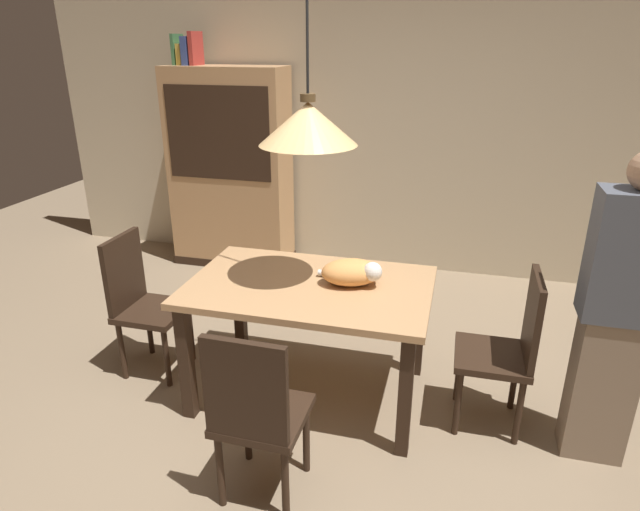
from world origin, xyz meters
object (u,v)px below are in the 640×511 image
Objects in this scene: person_standing at (617,316)px; dining_table at (309,299)px; chair_near_front at (256,411)px; book_green_slim at (178,49)px; pendant_lamp at (308,123)px; book_blue_wide at (190,51)px; chair_left_side at (141,299)px; chair_right_side at (508,346)px; hutch_bookcase at (231,173)px; book_yellow_short at (183,54)px; cat_sleeping at (353,272)px; book_red_tall at (196,48)px.

dining_table is at bearing 175.99° from person_standing.
chair_near_front is 3.60m from book_green_slim.
person_standing is at bearing -4.01° from pendant_lamp.
book_blue_wide is at bearing 147.90° from person_standing.
chair_right_side is at bearing 0.00° from chair_left_side.
hutch_bookcase is at bearing 145.17° from person_standing.
pendant_lamp is 2.57m from book_yellow_short.
chair_near_front is 3.58× the size of book_green_slim.
book_yellow_short is at bearing 131.65° from pendant_lamp.
dining_table is 0.76× the size of hutch_bookcase.
chair_right_side reaches higher than dining_table.
chair_left_side is 1.95m from hutch_bookcase.
chair_right_side is 3.88× the size of book_blue_wide.
cat_sleeping is 1.55× the size of book_green_slim.
chair_right_side is at bearing -33.56° from book_green_slim.
pendant_lamp reaches higher than cat_sleeping.
chair_near_front is (-1.13, -0.88, 0.00)m from chair_right_side.
person_standing is at bearing 25.75° from chair_near_front.
book_yellow_short is at bearing 179.78° from hutch_bookcase.
dining_table is 2.86m from book_yellow_short.
book_red_tall is 3.93m from person_standing.
chair_left_side is 2.45m from book_yellow_short.
book_red_tall is at bearing 129.43° from dining_table.
chair_left_side is (-1.13, 0.00, -0.14)m from dining_table.
hutch_bookcase is at bearing 142.00° from chair_right_side.
hutch_bookcase reaches higher than cat_sleeping.
book_yellow_short is (-2.83, 1.91, 1.43)m from chair_right_side.
book_blue_wide is 0.86× the size of book_red_tall.
book_blue_wide reaches higher than dining_table.
pendant_lamp is at bearing -48.35° from book_yellow_short.
pendant_lamp is at bearing -167.13° from cat_sleeping.
person_standing is at bearing -13.65° from chair_right_side.
chair_right_side is 1.00× the size of chair_near_front.
pendant_lamp reaches higher than chair_left_side.
book_green_slim reaches higher than book_yellow_short.
book_green_slim is at bearing 180.00° from book_blue_wide.
book_red_tall is (-1.81, 1.85, 1.16)m from cat_sleeping.
book_red_tall is at bearing 103.03° from chair_left_side.
chair_left_side is 2.45m from book_blue_wide.
book_red_tall reaches higher than chair_near_front.
hutch_bookcase is 6.61× the size of book_red_tall.
book_red_tall is at bearing 179.67° from hutch_bookcase.
dining_table is 1.60m from person_standing.
chair_left_side is 3.88× the size of book_blue_wide.
chair_near_front is at bearing -64.79° from hutch_bookcase.
chair_right_side is at bearing -35.28° from book_red_tall.
dining_table is at bearing -48.35° from book_yellow_short.
pendant_lamp is (-0.24, -0.06, 0.84)m from cat_sleeping.
book_blue_wide reaches higher than cat_sleeping.
book_red_tall reaches higher than hutch_bookcase.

